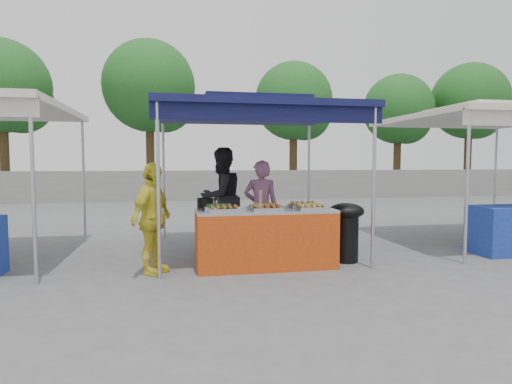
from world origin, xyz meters
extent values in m
plane|color=#565659|center=(0.00, 0.00, 0.00)|extent=(80.00, 80.00, 0.00)
cube|color=gray|center=(0.00, 11.00, 0.60)|extent=(40.00, 0.25, 1.20)
cylinder|color=#B4B4BB|center=(-1.50, -0.50, 1.15)|extent=(0.05, 0.05, 2.30)
cylinder|color=#B4B4BB|center=(1.50, -0.50, 1.15)|extent=(0.05, 0.05, 2.30)
cylinder|color=#B4B4BB|center=(-1.50, 2.50, 1.15)|extent=(0.05, 0.05, 2.30)
cylinder|color=#B4B4BB|center=(1.50, 2.50, 1.15)|extent=(0.05, 0.05, 2.30)
cube|color=#0F123E|center=(0.00, 1.00, 2.35)|extent=(3.20, 3.20, 0.10)
cube|color=#0F123E|center=(0.00, 1.00, 2.48)|extent=(1.65, 1.65, 0.18)
cube|color=#0F123E|center=(0.00, -0.50, 2.20)|extent=(3.20, 0.04, 0.25)
cylinder|color=#B4B4BB|center=(-3.00, -0.50, 1.15)|extent=(0.05, 0.05, 2.30)
cylinder|color=#B4B4BB|center=(-3.00, 2.50, 1.15)|extent=(0.05, 0.05, 2.30)
cylinder|color=#B4B4BB|center=(3.00, -0.50, 1.15)|extent=(0.05, 0.05, 2.30)
cylinder|color=#B4B4BB|center=(3.00, 2.50, 1.15)|extent=(0.05, 0.05, 2.30)
cylinder|color=#B4B4BB|center=(6.00, 2.50, 1.15)|extent=(0.05, 0.05, 2.30)
cube|color=beige|center=(4.50, 1.00, 2.35)|extent=(3.20, 3.20, 0.10)
cube|color=beige|center=(4.50, 1.00, 2.48)|extent=(1.65, 1.65, 0.18)
cylinder|color=#3E2D18|center=(-8.08, 12.94, 2.07)|extent=(0.36, 0.36, 4.14)
sphere|color=#1F5A1E|center=(-8.08, 12.94, 4.61)|extent=(3.78, 3.78, 3.78)
sphere|color=#1F5A1E|center=(-7.48, 13.14, 4.02)|extent=(2.60, 2.60, 2.60)
cylinder|color=#3E2D18|center=(-2.30, 13.00, 2.15)|extent=(0.36, 0.36, 4.30)
sphere|color=#1F5A1E|center=(-2.30, 13.00, 4.79)|extent=(3.93, 3.93, 3.93)
sphere|color=#1F5A1E|center=(-1.70, 13.20, 4.18)|extent=(2.70, 2.70, 2.70)
cylinder|color=#3E2D18|center=(4.06, 12.73, 1.93)|extent=(0.36, 0.36, 3.85)
sphere|color=#1F5A1E|center=(4.06, 12.73, 4.29)|extent=(3.52, 3.52, 3.52)
sphere|color=#1F5A1E|center=(4.66, 12.93, 3.74)|extent=(2.42, 2.42, 2.42)
cylinder|color=#3E2D18|center=(9.52, 13.29, 1.85)|extent=(0.36, 0.36, 3.70)
sphere|color=#1F5A1E|center=(9.52, 13.29, 4.12)|extent=(3.38, 3.38, 3.38)
sphere|color=#1F5A1E|center=(10.12, 13.49, 3.59)|extent=(2.33, 2.33, 2.33)
cylinder|color=#3E2D18|center=(13.41, 13.25, 2.07)|extent=(0.36, 0.36, 4.14)
sphere|color=#1F5A1E|center=(13.41, 13.25, 4.61)|extent=(3.78, 3.78, 3.78)
sphere|color=#1F5A1E|center=(14.01, 13.45, 4.02)|extent=(2.60, 2.60, 2.60)
cube|color=#BA3E10|center=(0.00, -0.10, 0.40)|extent=(2.00, 0.80, 0.81)
cube|color=#B4B4BB|center=(0.00, -0.10, 0.83)|extent=(2.00, 0.80, 0.04)
cube|color=silver|center=(-0.63, -0.34, 0.88)|extent=(0.42, 0.30, 0.05)
cube|color=brown|center=(-0.63, -0.34, 0.91)|extent=(0.35, 0.25, 0.02)
cube|color=silver|center=(-0.03, -0.34, 0.88)|extent=(0.42, 0.30, 0.05)
cube|color=brown|center=(-0.03, -0.34, 0.91)|extent=(0.35, 0.25, 0.02)
cube|color=silver|center=(0.63, -0.34, 0.88)|extent=(0.42, 0.30, 0.05)
cube|color=#A88639|center=(0.63, -0.34, 0.91)|extent=(0.35, 0.25, 0.02)
cube|color=silver|center=(-0.66, -0.01, 0.88)|extent=(0.42, 0.30, 0.05)
cube|color=#20541C|center=(-0.66, -0.01, 0.91)|extent=(0.35, 0.25, 0.02)
cube|color=silver|center=(0.02, 0.00, 0.88)|extent=(0.42, 0.30, 0.05)
cube|color=gold|center=(0.02, 0.00, 0.91)|extent=(0.35, 0.25, 0.02)
cube|color=silver|center=(0.61, -0.01, 0.88)|extent=(0.42, 0.30, 0.05)
cube|color=#A88639|center=(0.61, -0.01, 0.91)|extent=(0.35, 0.25, 0.02)
cylinder|color=black|center=(-0.84, 0.26, 0.92)|extent=(0.25, 0.25, 0.14)
cylinder|color=#B4B4BB|center=(-0.13, -0.38, 0.90)|extent=(0.08, 0.08, 0.11)
cylinder|color=black|center=(1.29, -0.03, 0.37)|extent=(0.38, 0.38, 0.73)
ellipsoid|color=black|center=(1.29, -0.03, 0.79)|extent=(0.54, 0.54, 0.24)
cube|color=#13279C|center=(-0.43, 0.66, 0.16)|extent=(0.55, 0.38, 0.33)
cube|color=#13279C|center=(0.28, 0.66, 0.14)|extent=(0.48, 0.33, 0.29)
cube|color=#13279C|center=(0.28, 0.66, 0.43)|extent=(0.47, 0.33, 0.28)
imported|color=#845475|center=(0.11, 0.72, 0.78)|extent=(0.62, 0.45, 1.56)
imported|color=black|center=(-0.46, 1.52, 0.90)|extent=(1.11, 1.06, 1.80)
imported|color=yellow|center=(-1.60, -0.21, 0.76)|extent=(0.75, 0.97, 1.53)
camera|label=1|loc=(-1.30, -6.16, 1.53)|focal=30.00mm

